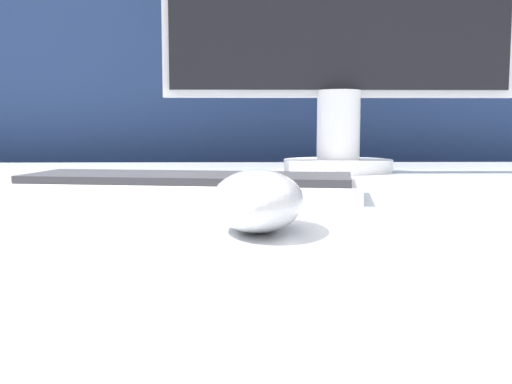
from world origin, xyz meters
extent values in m
cube|color=navy|center=(0.00, 0.69, 0.68)|extent=(5.00, 0.03, 1.36)
ellipsoid|color=silver|center=(0.01, -0.28, 0.77)|extent=(0.07, 0.12, 0.04)
cube|color=white|center=(-0.06, -0.06, 0.76)|extent=(0.38, 0.18, 0.02)
cube|color=#38383D|center=(-0.06, -0.06, 0.77)|extent=(0.36, 0.16, 0.01)
cylinder|color=white|center=(0.16, 0.29, 0.76)|extent=(0.18, 0.18, 0.02)
cylinder|color=white|center=(0.16, 0.29, 0.82)|extent=(0.07, 0.07, 0.11)
camera|label=1|loc=(0.00, -0.70, 0.82)|focal=42.00mm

